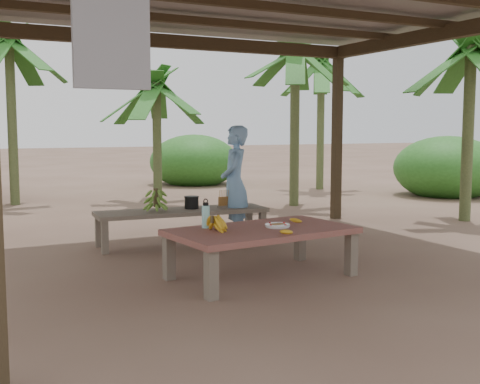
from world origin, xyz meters
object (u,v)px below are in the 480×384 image
work_table (261,235)px  water_flask (206,216)px  ripe_banana_bunch (212,223)px  woman (235,183)px  plate (278,226)px  cooking_pot (192,203)px  bench (182,214)px

work_table → water_flask: water_flask is taller
ripe_banana_bunch → woman: size_ratio=0.18×
ripe_banana_bunch → water_flask: bearing=82.6°
plate → ripe_banana_bunch: bearing=174.1°
plate → water_flask: size_ratio=0.85×
ripe_banana_bunch → plate: bearing=-5.9°
cooking_pot → ripe_banana_bunch: bearing=-106.3°
ripe_banana_bunch → water_flask: 0.23m
work_table → woman: woman is taller
work_table → plate: bearing=-12.5°
bench → woman: (0.74, -0.02, 0.37)m
bench → water_flask: water_flask is taller
water_flask → woman: size_ratio=0.19×
water_flask → cooking_pot: size_ratio=1.63×
water_flask → cooking_pot: bearing=72.6°
work_table → bench: size_ratio=0.85×
bench → water_flask: size_ratio=7.58×
bench → ripe_banana_bunch: 1.98m
bench → work_table: bearing=-83.3°
water_flask → woman: 2.04m
plate → cooking_pot: (-0.11, 2.04, 0.01)m
water_flask → ripe_banana_bunch: bearing=-97.4°
plate → water_flask: water_flask is taller
ripe_banana_bunch → cooking_pot: bearing=73.7°
work_table → ripe_banana_bunch: (-0.51, 0.05, 0.15)m
ripe_banana_bunch → cooking_pot: ripe_banana_bunch is taller
work_table → cooking_pot: size_ratio=10.44×
ripe_banana_bunch → water_flask: size_ratio=0.94×
ripe_banana_bunch → plate: ripe_banana_bunch is taller
work_table → water_flask: 0.59m
ripe_banana_bunch → woman: (1.17, 1.90, 0.18)m
work_table → woman: bearing=65.5°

